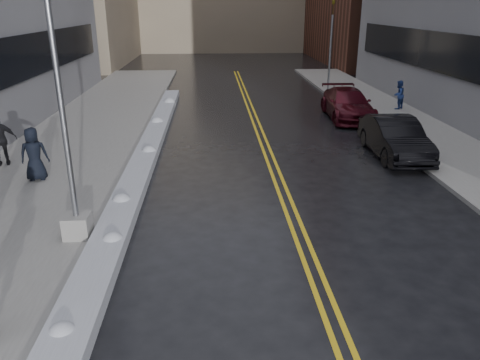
{
  "coord_description": "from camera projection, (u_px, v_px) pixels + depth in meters",
  "views": [
    {
      "loc": [
        0.23,
        -9.07,
        5.78
      ],
      "look_at": [
        0.94,
        2.84,
        1.3
      ],
      "focal_mm": 35.0,
      "sensor_mm": 36.0,
      "label": 1
    }
  ],
  "objects": [
    {
      "name": "car_black",
      "position": [
        395.0,
        138.0,
        18.7
      ],
      "size": [
        1.77,
        4.84,
        1.58
      ],
      "primitive_type": "imported",
      "rotation": [
        0.0,
        0.0,
        -0.02
      ],
      "color": "black",
      "rests_on": "ground"
    },
    {
      "name": "pedestrian_d",
      "position": [
        0.0,
        140.0,
        17.19
      ],
      "size": [
        1.24,
        0.84,
        1.95
      ],
      "primitive_type": "imported",
      "rotation": [
        0.0,
        0.0,
        3.49
      ],
      "color": "black",
      "rests_on": "sidewalk_west"
    },
    {
      "name": "lamppost",
      "position": [
        67.0,
        148.0,
        11.29
      ],
      "size": [
        0.65,
        0.65,
        7.62
      ],
      "color": "gray",
      "rests_on": "sidewalk_west"
    },
    {
      "name": "lane_line_left",
      "position": [
        263.0,
        149.0,
        19.97
      ],
      "size": [
        0.12,
        50.0,
        0.01
      ],
      "primitive_type": "cube",
      "color": "gold",
      "rests_on": "ground"
    },
    {
      "name": "sidewalk_west",
      "position": [
        70.0,
        151.0,
        19.49
      ],
      "size": [
        5.5,
        50.0,
        0.15
      ],
      "primitive_type": "cube",
      "color": "gray",
      "rests_on": "ground"
    },
    {
      "name": "fire_hydrant",
      "position": [
        416.0,
        134.0,
        20.15
      ],
      "size": [
        0.26,
        0.26,
        0.73
      ],
      "color": "maroon",
      "rests_on": "sidewalk_east"
    },
    {
      "name": "traffic_signal",
      "position": [
        331.0,
        42.0,
        32.21
      ],
      "size": [
        0.16,
        0.2,
        6.0
      ],
      "color": "gray",
      "rests_on": "sidewalk_east"
    },
    {
      "name": "sidewalk_east",
      "position": [
        437.0,
        144.0,
        20.38
      ],
      "size": [
        4.0,
        50.0,
        0.15
      ],
      "primitive_type": "cube",
      "color": "gray",
      "rests_on": "ground"
    },
    {
      "name": "car_maroon",
      "position": [
        347.0,
        104.0,
        25.12
      ],
      "size": [
        2.36,
        5.42,
        1.55
      ],
      "primitive_type": "imported",
      "rotation": [
        0.0,
        0.0,
        -0.03
      ],
      "color": "#3D0913",
      "rests_on": "ground"
    },
    {
      "name": "lane_line_right",
      "position": [
        270.0,
        149.0,
        19.99
      ],
      "size": [
        0.12,
        50.0,
        0.01
      ],
      "primitive_type": "cube",
      "color": "gold",
      "rests_on": "ground"
    },
    {
      "name": "pedestrian_c",
      "position": [
        34.0,
        154.0,
        15.73
      ],
      "size": [
        0.99,
        0.74,
        1.83
      ],
      "primitive_type": "imported",
      "rotation": [
        0.0,
        0.0,
        3.33
      ],
      "color": "black",
      "rests_on": "sidewalk_west"
    },
    {
      "name": "ground",
      "position": [
        206.0,
        279.0,
        10.49
      ],
      "size": [
        160.0,
        160.0,
        0.0
      ],
      "primitive_type": "plane",
      "color": "black",
      "rests_on": "ground"
    },
    {
      "name": "pedestrian_east",
      "position": [
        398.0,
        95.0,
        26.7
      ],
      "size": [
        0.99,
        0.98,
        1.62
      ],
      "primitive_type": "imported",
      "rotation": [
        0.0,
        0.0,
        3.86
      ],
      "color": "navy",
      "rests_on": "sidewalk_east"
    },
    {
      "name": "snow_ridge",
      "position": [
        143.0,
        162.0,
        17.77
      ],
      "size": [
        0.9,
        30.0,
        0.34
      ],
      "primitive_type": "cube",
      "color": "#BABCC4",
      "rests_on": "ground"
    }
  ]
}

